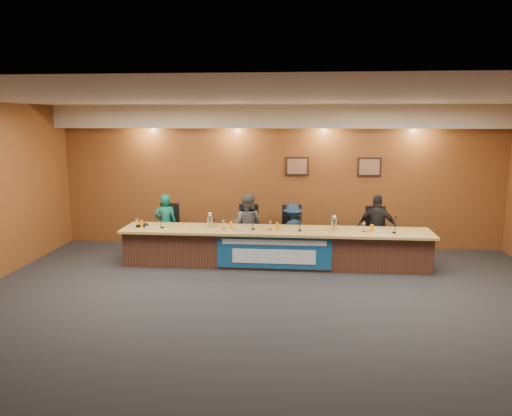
% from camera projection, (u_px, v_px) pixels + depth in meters
% --- Properties ---
extents(floor, '(10.00, 10.00, 0.00)m').
position_uv_depth(floor, '(266.00, 310.00, 7.68)').
color(floor, black).
rests_on(floor, ground).
extents(ceiling, '(10.00, 8.00, 0.04)m').
position_uv_depth(ceiling, '(267.00, 98.00, 7.12)').
color(ceiling, silver).
rests_on(ceiling, wall_back).
extents(wall_back, '(10.00, 0.04, 3.20)m').
position_uv_depth(wall_back, '(279.00, 177.00, 11.32)').
color(wall_back, brown).
rests_on(wall_back, floor).
extents(soffit, '(10.00, 0.50, 0.50)m').
position_uv_depth(soffit, '(279.00, 117.00, 10.84)').
color(soffit, beige).
rests_on(soffit, wall_back).
extents(dais_body, '(6.00, 0.80, 0.70)m').
position_uv_depth(dais_body, '(275.00, 248.00, 9.97)').
color(dais_body, '#49291C').
rests_on(dais_body, floor).
extents(dais_top, '(6.10, 0.95, 0.05)m').
position_uv_depth(dais_top, '(275.00, 231.00, 9.86)').
color(dais_top, '#AF8B48').
rests_on(dais_top, dais_body).
extents(banner, '(2.20, 0.02, 0.65)m').
position_uv_depth(banner, '(274.00, 252.00, 9.56)').
color(banner, navy).
rests_on(banner, dais_body).
extents(banner_text_upper, '(2.00, 0.01, 0.10)m').
position_uv_depth(banner_text_upper, '(274.00, 242.00, 9.51)').
color(banner_text_upper, silver).
rests_on(banner_text_upper, banner).
extents(banner_text_lower, '(1.60, 0.01, 0.28)m').
position_uv_depth(banner_text_lower, '(274.00, 257.00, 9.56)').
color(banner_text_lower, silver).
rests_on(banner_text_lower, banner).
extents(wall_photo_left, '(0.52, 0.04, 0.42)m').
position_uv_depth(wall_photo_left, '(297.00, 166.00, 11.21)').
color(wall_photo_left, black).
rests_on(wall_photo_left, wall_back).
extents(wall_photo_right, '(0.52, 0.04, 0.42)m').
position_uv_depth(wall_photo_right, '(369.00, 167.00, 11.06)').
color(wall_photo_right, black).
rests_on(wall_photo_right, wall_back).
extents(panelist_a, '(0.54, 0.42, 1.32)m').
position_uv_depth(panelist_a, '(166.00, 224.00, 10.75)').
color(panelist_a, '#0C5546').
rests_on(panelist_a, floor).
extents(panelist_b, '(0.76, 0.66, 1.36)m').
position_uv_depth(panelist_b, '(247.00, 225.00, 10.58)').
color(panelist_b, '#4B4B50').
rests_on(panelist_b, floor).
extents(panelist_c, '(0.86, 0.70, 1.15)m').
position_uv_depth(panelist_c, '(293.00, 231.00, 10.52)').
color(panelist_c, '#12223D').
rests_on(panelist_c, floor).
extents(panelist_d, '(0.86, 0.52, 1.37)m').
position_uv_depth(panelist_d, '(377.00, 227.00, 10.34)').
color(panelist_d, black).
rests_on(panelist_d, floor).
extents(office_chair_a, '(0.51, 0.51, 0.08)m').
position_uv_depth(office_chair_a, '(167.00, 231.00, 10.88)').
color(office_chair_a, black).
rests_on(office_chair_a, floor).
extents(office_chair_b, '(0.49, 0.49, 0.08)m').
position_uv_depth(office_chair_b, '(248.00, 233.00, 10.72)').
color(office_chair_b, black).
rests_on(office_chair_b, floor).
extents(office_chair_c, '(0.53, 0.53, 0.08)m').
position_uv_depth(office_chair_c, '(293.00, 234.00, 10.63)').
color(office_chair_c, black).
rests_on(office_chair_c, floor).
extents(office_chair_d, '(0.48, 0.48, 0.08)m').
position_uv_depth(office_chair_d, '(376.00, 236.00, 10.47)').
color(office_chair_d, black).
rests_on(office_chair_d, floor).
extents(nameplate_a, '(0.24, 0.08, 0.10)m').
position_uv_depth(nameplate_a, '(151.00, 227.00, 9.82)').
color(nameplate_a, white).
rests_on(nameplate_a, dais_top).
extents(microphone_a, '(0.07, 0.07, 0.02)m').
position_uv_depth(microphone_a, '(162.00, 227.00, 9.99)').
color(microphone_a, black).
rests_on(microphone_a, dais_top).
extents(juice_glass_a, '(0.06, 0.06, 0.15)m').
position_uv_depth(juice_glass_a, '(142.00, 224.00, 10.01)').
color(juice_glass_a, orange).
rests_on(juice_glass_a, dais_top).
extents(water_glass_a, '(0.08, 0.08, 0.18)m').
position_uv_depth(water_glass_a, '(137.00, 223.00, 10.01)').
color(water_glass_a, silver).
rests_on(water_glass_a, dais_top).
extents(nameplate_b, '(0.24, 0.08, 0.10)m').
position_uv_depth(nameplate_b, '(241.00, 229.00, 9.66)').
color(nameplate_b, white).
rests_on(nameplate_b, dais_top).
extents(microphone_b, '(0.07, 0.07, 0.02)m').
position_uv_depth(microphone_b, '(253.00, 229.00, 9.83)').
color(microphone_b, black).
rests_on(microphone_b, dais_top).
extents(juice_glass_b, '(0.06, 0.06, 0.15)m').
position_uv_depth(juice_glass_b, '(231.00, 225.00, 9.87)').
color(juice_glass_b, orange).
rests_on(juice_glass_b, dais_top).
extents(water_glass_b, '(0.08, 0.08, 0.18)m').
position_uv_depth(water_glass_b, '(224.00, 225.00, 9.86)').
color(water_glass_b, silver).
rests_on(water_glass_b, dais_top).
extents(nameplate_c, '(0.24, 0.08, 0.10)m').
position_uv_depth(nameplate_c, '(290.00, 230.00, 9.57)').
color(nameplate_c, white).
rests_on(nameplate_c, dais_top).
extents(microphone_c, '(0.07, 0.07, 0.02)m').
position_uv_depth(microphone_c, '(300.00, 231.00, 9.71)').
color(microphone_c, black).
rests_on(microphone_c, dais_top).
extents(juice_glass_c, '(0.06, 0.06, 0.15)m').
position_uv_depth(juice_glass_c, '(277.00, 226.00, 9.77)').
color(juice_glass_c, orange).
rests_on(juice_glass_c, dais_top).
extents(water_glass_c, '(0.08, 0.08, 0.18)m').
position_uv_depth(water_glass_c, '(270.00, 225.00, 9.78)').
color(water_glass_c, silver).
rests_on(water_glass_c, dais_top).
extents(nameplate_d, '(0.24, 0.08, 0.10)m').
position_uv_depth(nameplate_d, '(384.00, 232.00, 9.44)').
color(nameplate_d, white).
rests_on(nameplate_d, dais_top).
extents(microphone_d, '(0.07, 0.07, 0.02)m').
position_uv_depth(microphone_d, '(394.00, 233.00, 9.53)').
color(microphone_d, black).
rests_on(microphone_d, dais_top).
extents(juice_glass_d, '(0.06, 0.06, 0.15)m').
position_uv_depth(juice_glass_d, '(372.00, 228.00, 9.60)').
color(juice_glass_d, orange).
rests_on(juice_glass_d, dais_top).
extents(water_glass_d, '(0.08, 0.08, 0.18)m').
position_uv_depth(water_glass_d, '(364.00, 227.00, 9.62)').
color(water_glass_d, silver).
rests_on(water_glass_d, dais_top).
extents(carafe_left, '(0.13, 0.13, 0.24)m').
position_uv_depth(carafe_left, '(210.00, 221.00, 10.05)').
color(carafe_left, silver).
rests_on(carafe_left, dais_top).
extents(carafe_right, '(0.12, 0.12, 0.25)m').
position_uv_depth(carafe_right, '(334.00, 224.00, 9.74)').
color(carafe_right, silver).
rests_on(carafe_right, dais_top).
extents(speakerphone, '(0.32, 0.32, 0.05)m').
position_uv_depth(speakerphone, '(144.00, 225.00, 10.09)').
color(speakerphone, black).
rests_on(speakerphone, dais_top).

